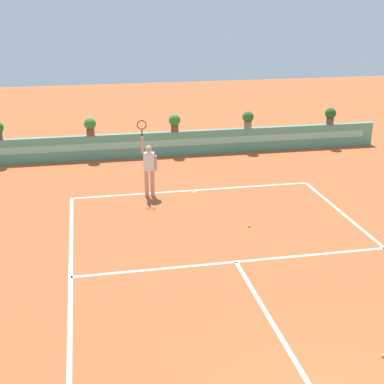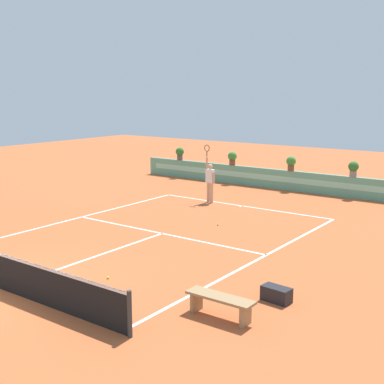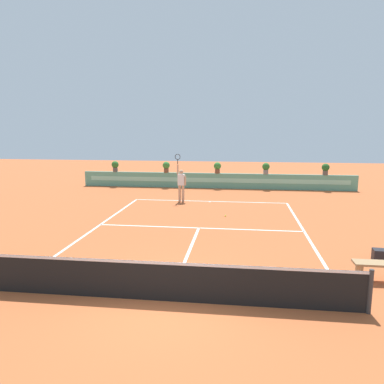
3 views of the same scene
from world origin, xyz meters
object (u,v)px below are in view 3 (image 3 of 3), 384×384
potted_plant_far_left (115,166)px  tennis_player (181,182)px  potted_plant_far_right (326,168)px  potted_plant_centre (217,167)px  tennis_ball_mid_court (225,216)px  potted_plant_left (166,166)px  potted_plant_right (266,168)px  tennis_ball_near_baseline (241,269)px

potted_plant_far_left → tennis_player: bearing=-41.7°
potted_plant_far_right → potted_plant_far_left: (-13.83, 0.00, 0.00)m
tennis_player → potted_plant_centre: (1.66, 4.74, 0.36)m
tennis_player → potted_plant_far_left: size_ratio=3.57×
tennis_ball_mid_court → potted_plant_left: size_ratio=0.09×
tennis_player → tennis_ball_mid_court: size_ratio=38.01×
potted_plant_right → potted_plant_far_right: same height
tennis_ball_mid_court → potted_plant_far_right: potted_plant_far_right is taller
tennis_ball_mid_court → potted_plant_right: (2.28, 7.92, 1.38)m
tennis_ball_near_baseline → potted_plant_centre: 14.44m
potted_plant_right → potted_plant_centre: bearing=180.0°
potted_plant_left → potted_plant_far_left: same height
potted_plant_far_left → potted_plant_far_right: bearing=0.0°
tennis_ball_mid_court → potted_plant_far_left: size_ratio=0.09×
tennis_player → potted_plant_left: (-1.77, 4.74, 0.36)m
tennis_ball_near_baseline → potted_plant_centre: potted_plant_centre is taller
potted_plant_centre → tennis_ball_near_baseline: bearing=-83.8°
potted_plant_far_left → potted_plant_right: bearing=0.0°
tennis_ball_near_baseline → potted_plant_far_right: potted_plant_far_right is taller
potted_plant_right → potted_plant_far_right: (3.72, 0.00, 0.00)m
potted_plant_far_right → tennis_ball_near_baseline: bearing=-110.4°
potted_plant_left → potted_plant_far_right: size_ratio=1.00×
potted_plant_right → potted_plant_far_left: same height
potted_plant_far_right → potted_plant_centre: 6.86m
tennis_ball_mid_court → potted_plant_far_left: bearing=134.7°
tennis_ball_near_baseline → potted_plant_left: bearing=109.2°
potted_plant_left → potted_plant_centre: 3.43m
potted_plant_far_right → potted_plant_far_left: bearing=180.0°
tennis_ball_near_baseline → potted_plant_right: bearing=83.6°
tennis_player → tennis_ball_near_baseline: bearing=-71.5°
potted_plant_right → potted_plant_far_right: bearing=0.0°
tennis_ball_near_baseline → potted_plant_far_left: 16.69m
tennis_player → potted_plant_far_left: tennis_player is taller
tennis_ball_near_baseline → potted_plant_right: 14.45m
potted_plant_right → potted_plant_far_left: (-10.11, 0.00, 0.00)m
tennis_ball_near_baseline → potted_plant_left: 15.19m
potted_plant_centre → potted_plant_right: bearing=0.0°
potted_plant_centre → tennis_player: bearing=-109.3°
potted_plant_centre → potted_plant_far_right: bearing=0.0°
potted_plant_left → potted_plant_far_right: same height
tennis_ball_near_baseline → tennis_ball_mid_court: same height
potted_plant_right → potted_plant_centre: same height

